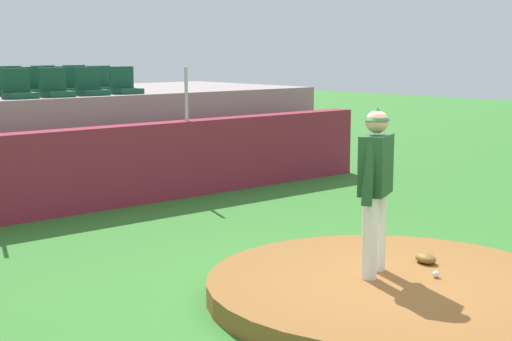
{
  "coord_description": "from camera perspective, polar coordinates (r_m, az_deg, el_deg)",
  "views": [
    {
      "loc": [
        -6.21,
        -4.93,
        2.6
      ],
      "look_at": [
        0.0,
        2.15,
        1.12
      ],
      "focal_mm": 53.97,
      "sensor_mm": 36.0,
      "label": 1
    }
  ],
  "objects": [
    {
      "name": "fielding_glove",
      "position": [
        8.94,
        12.46,
        -6.37
      ],
      "size": [
        0.29,
        0.35,
        0.11
      ],
      "primitive_type": "ellipsoid",
      "rotation": [
        0.0,
        0.0,
        4.35
      ],
      "color": "brown",
      "rests_on": "pitchers_mound"
    },
    {
      "name": "stadium_chair_8",
      "position": [
        15.0,
        -13.73,
        6.2
      ],
      "size": [
        0.48,
        0.44,
        0.5
      ],
      "rotation": [
        0.0,
        0.0,
        3.14
      ],
      "color": "#164A33",
      "rests_on": "bleacher_platform"
    },
    {
      "name": "ground_plane",
      "position": [
        8.35,
        9.92,
        -9.36
      ],
      "size": [
        60.0,
        60.0,
        0.0
      ],
      "primitive_type": "plane",
      "color": "#33772A"
    },
    {
      "name": "stadium_chair_7",
      "position": [
        14.66,
        -16.12,
        6.05
      ],
      "size": [
        0.48,
        0.44,
        0.5
      ],
      "rotation": [
        0.0,
        0.0,
        3.14
      ],
      "color": "#164A33",
      "rests_on": "bleacher_platform"
    },
    {
      "name": "brick_barrier",
      "position": [
        12.85,
        -11.84,
        0.13
      ],
      "size": [
        12.01,
        0.4,
        1.35
      ],
      "primitive_type": "cube",
      "color": "maroon",
      "rests_on": "ground_plane"
    },
    {
      "name": "stadium_chair_12",
      "position": [
        15.49,
        -17.66,
        6.11
      ],
      "size": [
        0.48,
        0.44,
        0.5
      ],
      "rotation": [
        0.0,
        0.0,
        3.14
      ],
      "color": "#164A33",
      "rests_on": "bleacher_platform"
    },
    {
      "name": "pitcher",
      "position": [
        8.19,
        8.84,
        -0.6
      ],
      "size": [
        0.76,
        0.45,
        1.79
      ],
      "rotation": [
        0.0,
        0.0,
        0.44
      ],
      "color": "white",
      "rests_on": "pitchers_mound"
    },
    {
      "name": "stadium_chair_2",
      "position": [
        13.83,
        -14.65,
        5.95
      ],
      "size": [
        0.48,
        0.44,
        0.5
      ],
      "rotation": [
        0.0,
        0.0,
        3.14
      ],
      "color": "#164A33",
      "rests_on": "bleacher_platform"
    },
    {
      "name": "stadium_chair_3",
      "position": [
        14.19,
        -12.17,
        6.11
      ],
      "size": [
        0.48,
        0.44,
        0.5
      ],
      "rotation": [
        0.0,
        0.0,
        3.14
      ],
      "color": "#164A33",
      "rests_on": "bleacher_platform"
    },
    {
      "name": "fence_post_right",
      "position": [
        13.74,
        -5.19,
        5.66
      ],
      "size": [
        0.06,
        0.06,
        0.95
      ],
      "primitive_type": "cylinder",
      "color": "silver",
      "rests_on": "brick_barrier"
    },
    {
      "name": "baseball",
      "position": [
        8.41,
        13.2,
        -7.5
      ],
      "size": [
        0.07,
        0.07,
        0.07
      ],
      "primitive_type": "sphere",
      "color": "white",
      "rests_on": "pitchers_mound"
    },
    {
      "name": "stadium_chair_13",
      "position": [
        15.8,
        -15.31,
        6.27
      ],
      "size": [
        0.48,
        0.44,
        0.5
      ],
      "rotation": [
        0.0,
        0.0,
        3.14
      ],
      "color": "#164A33",
      "rests_on": "bleacher_platform"
    },
    {
      "name": "stadium_chair_9",
      "position": [
        15.31,
        -11.38,
        6.33
      ],
      "size": [
        0.48,
        0.44,
        0.5
      ],
      "rotation": [
        0.0,
        0.0,
        3.14
      ],
      "color": "#164A33",
      "rests_on": "bleacher_platform"
    },
    {
      "name": "stadium_chair_4",
      "position": [
        14.56,
        -9.71,
        6.25
      ],
      "size": [
        0.48,
        0.44,
        0.5
      ],
      "rotation": [
        0.0,
        0.0,
        3.14
      ],
      "color": "#164A33",
      "rests_on": "bleacher_platform"
    },
    {
      "name": "stadium_chair_1",
      "position": [
        13.55,
        -17.22,
        5.79
      ],
      "size": [
        0.48,
        0.44,
        0.5
      ],
      "rotation": [
        0.0,
        0.0,
        3.14
      ],
      "color": "#164A33",
      "rests_on": "bleacher_platform"
    },
    {
      "name": "pitchers_mound",
      "position": [
        8.32,
        9.95,
        -8.64
      ],
      "size": [
        3.89,
        3.89,
        0.22
      ],
      "primitive_type": "cylinder",
      "color": "brown",
      "rests_on": "ground_plane"
    },
    {
      "name": "bleacher_platform",
      "position": [
        15.37,
        -17.16,
        2.18
      ],
      "size": [
        11.71,
        4.24,
        1.8
      ],
      "primitive_type": "cube",
      "color": "gray",
      "rests_on": "ground_plane"
    },
    {
      "name": "stadium_chair_14",
      "position": [
        16.09,
        -13.13,
        6.39
      ],
      "size": [
        0.48,
        0.44,
        0.5
      ],
      "rotation": [
        0.0,
        0.0,
        3.14
      ],
      "color": "#164A33",
      "rests_on": "bleacher_platform"
    }
  ]
}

